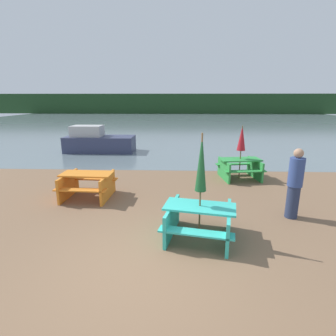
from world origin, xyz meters
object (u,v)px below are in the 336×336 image
at_px(picnic_table_orange, 88,183).
at_px(picnic_table_green, 240,167).
at_px(umbrella_darkgreen, 201,164).
at_px(picnic_table_teal, 199,219).
at_px(boat, 98,142).
at_px(person, 295,184).
at_px(umbrella_crimson, 242,138).

relative_size(picnic_table_orange, picnic_table_green, 0.94).
xyz_separation_m(picnic_table_green, umbrella_darkgreen, (-1.88, -4.54, 1.23)).
bearing_deg(picnic_table_teal, picnic_table_green, 67.47).
relative_size(umbrella_darkgreen, boat, 0.59).
bearing_deg(person, boat, 131.85).
height_order(umbrella_darkgreen, boat, umbrella_darkgreen).
bearing_deg(picnic_table_green, picnic_table_teal, -112.53).
bearing_deg(person, umbrella_crimson, 99.68).
bearing_deg(picnic_table_green, boat, 144.17).
distance_m(umbrella_darkgreen, boat, 10.94).
xyz_separation_m(picnic_table_teal, person, (2.47, 1.13, 0.47)).
height_order(picnic_table_teal, boat, boat).
relative_size(picnic_table_orange, umbrella_darkgreen, 0.69).
height_order(picnic_table_teal, umbrella_darkgreen, umbrella_darkgreen).
bearing_deg(umbrella_darkgreen, picnic_table_orange, 144.68).
relative_size(boat, person, 2.16).
height_order(picnic_table_teal, picnic_table_green, picnic_table_green).
xyz_separation_m(picnic_table_teal, umbrella_crimson, (1.88, 4.54, 1.11)).
height_order(picnic_table_orange, picnic_table_green, picnic_table_orange).
xyz_separation_m(boat, person, (7.59, -8.47, 0.33)).
height_order(picnic_table_green, umbrella_crimson, umbrella_crimson).
bearing_deg(person, picnic_table_orange, 168.34).
bearing_deg(picnic_table_teal, umbrella_crimson, 67.47).
bearing_deg(umbrella_darkgreen, person, 24.60).
relative_size(umbrella_darkgreen, umbrella_crimson, 1.14).
relative_size(umbrella_crimson, boat, 0.52).
bearing_deg(umbrella_crimson, picnic_table_green, -116.57).
bearing_deg(picnic_table_teal, boat, 118.08).
relative_size(picnic_table_green, boat, 0.43).
bearing_deg(person, umbrella_darkgreen, -155.40).
distance_m(picnic_table_orange, boat, 7.52).
xyz_separation_m(picnic_table_teal, umbrella_darkgreen, (0.00, 0.00, 1.25)).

